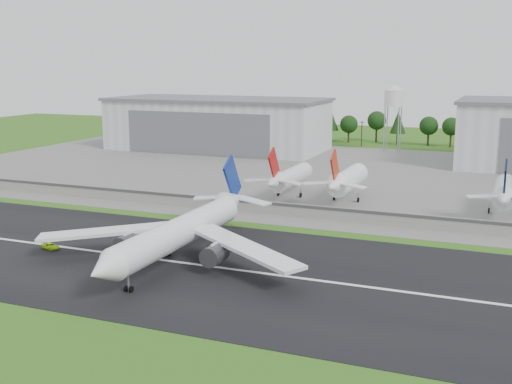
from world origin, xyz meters
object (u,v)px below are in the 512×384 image
at_px(ground_vehicle, 50,246).
at_px(parked_jet_navy, 505,193).
at_px(parked_jet_red_a, 288,178).
at_px(parked_jet_red_b, 345,181).
at_px(main_airliner, 178,239).

xyz_separation_m(ground_vehicle, parked_jet_navy, (88.18, 68.73, 5.35)).
bearing_deg(parked_jet_red_a, parked_jet_red_b, 0.17).
bearing_deg(parked_jet_red_a, ground_vehicle, -113.00).
bearing_deg(main_airliner, parked_jet_red_b, -103.64).
bearing_deg(parked_jet_navy, ground_vehicle, -142.07).
distance_m(ground_vehicle, parked_jet_red_b, 83.07).
distance_m(main_airliner, parked_jet_red_a, 66.98).
relative_size(main_airliner, parked_jet_red_a, 1.89).
bearing_deg(parked_jet_red_b, parked_jet_red_a, -179.83).
height_order(main_airliner, parked_jet_navy, main_airliner).
height_order(ground_vehicle, parked_jet_red_b, parked_jet_red_b).
xyz_separation_m(main_airliner, parked_jet_red_b, (16.45, 67.02, 1.42)).
relative_size(ground_vehicle, parked_jet_navy, 0.15).
xyz_separation_m(main_airliner, parked_jet_navy, (58.35, 66.98, 1.19)).
relative_size(parked_jet_red_a, parked_jet_red_b, 1.00).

